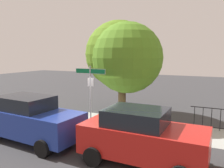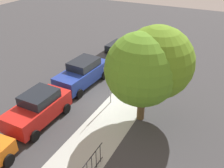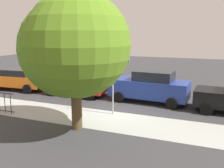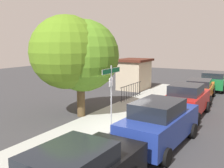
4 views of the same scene
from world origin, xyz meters
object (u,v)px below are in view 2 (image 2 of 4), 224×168
object	(u,v)px
car_blue	(82,73)
car_red	(38,108)
shade_tree	(151,64)
car_black	(117,53)
street_sign	(111,73)

from	to	relation	value
car_blue	car_red	size ratio (longest dim) A/B	1.14
shade_tree	car_black	size ratio (longest dim) A/B	1.25
street_sign	car_blue	distance (m)	3.37
shade_tree	car_red	xyz separation A→B (m)	(3.03, -5.48, -2.65)
shade_tree	car_red	size ratio (longest dim) A/B	1.37
street_sign	car_red	size ratio (longest dim) A/B	0.74
car_black	shade_tree	bearing A→B (deg)	40.63
street_sign	car_black	xyz separation A→B (m)	(-5.99, -2.41, -1.34)
street_sign	shade_tree	size ratio (longest dim) A/B	0.54
street_sign	car_blue	world-z (taller)	street_sign
car_red	car_black	bearing A→B (deg)	178.32
car_black	car_blue	world-z (taller)	car_blue
street_sign	shade_tree	bearing A→B (deg)	77.77
shade_tree	car_blue	bearing A→B (deg)	-107.59
car_black	car_red	bearing A→B (deg)	0.55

